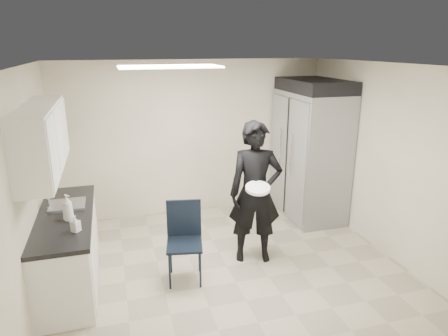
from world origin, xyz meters
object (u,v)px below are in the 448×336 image
object	(u,v)px
lower_counter	(69,250)
commercial_fridge	(310,156)
man_tuxedo	(255,193)
folding_chair	(185,245)

from	to	relation	value
lower_counter	commercial_fridge	size ratio (longest dim) A/B	0.90
commercial_fridge	man_tuxedo	size ratio (longest dim) A/B	1.10
folding_chair	man_tuxedo	distance (m)	1.15
commercial_fridge	folding_chair	distance (m)	2.87
folding_chair	commercial_fridge	bearing A→B (deg)	41.49
lower_counter	man_tuxedo	xyz separation A→B (m)	(2.37, -0.09, 0.52)
folding_chair	man_tuxedo	size ratio (longest dim) A/B	0.51
folding_chair	lower_counter	bearing A→B (deg)	176.25
commercial_fridge	man_tuxedo	xyz separation A→B (m)	(-1.41, -1.16, -0.10)
lower_counter	man_tuxedo	size ratio (longest dim) A/B	1.00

